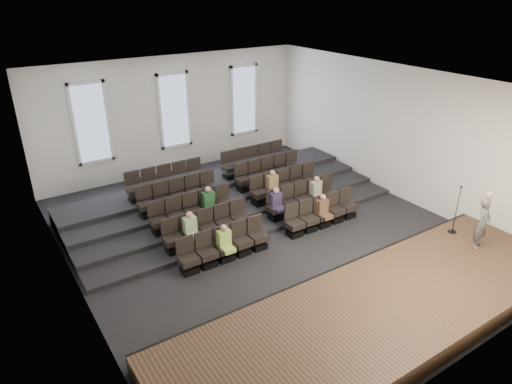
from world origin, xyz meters
The scene contains 14 objects.
ground centered at (0.00, 0.00, 0.00)m, with size 14.00×14.00×0.00m, color black.
ceiling centered at (0.00, 0.00, 5.01)m, with size 12.00×14.00×0.02m, color white.
wall_back centered at (0.00, 7.02, 2.50)m, with size 12.00×0.04×5.00m, color white.
wall_front centered at (0.00, -7.02, 2.50)m, with size 12.00×0.04×5.00m, color white.
wall_left centered at (-6.02, 0.00, 2.50)m, with size 0.04×14.00×5.00m, color white.
wall_right centered at (6.02, 0.00, 2.50)m, with size 0.04×14.00×5.00m, color white.
stage centered at (0.00, -5.10, 0.25)m, with size 11.80×3.60×0.50m, color #503622.
stage_lip centered at (0.00, -3.33, 0.25)m, with size 11.80×0.06×0.52m, color black.
risers centered at (0.00, 3.17, 0.20)m, with size 11.80×4.80×0.60m.
seating_rows centered at (0.00, 1.54, 0.68)m, with size 6.80×4.70×1.67m.
windows centered at (0.00, 6.95, 2.70)m, with size 8.44×0.10×3.24m.
audience centered at (0.10, 0.45, 0.83)m, with size 5.45×2.64×1.10m.
speaker centered at (4.35, -4.80, 1.29)m, with size 0.57×0.38×1.57m, color #565451.
mic_stand centered at (4.48, -3.85, 0.97)m, with size 0.27×0.27×1.59m.
Camera 1 is at (-7.61, -10.91, 7.67)m, focal length 32.00 mm.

